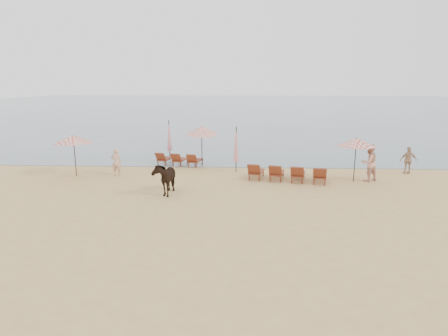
{
  "coord_description": "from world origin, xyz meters",
  "views": [
    {
      "loc": [
        0.73,
        -11.58,
        4.84
      ],
      "look_at": [
        0.0,
        5.0,
        1.1
      ],
      "focal_mm": 30.0,
      "sensor_mm": 36.0,
      "label": 1
    }
  ],
  "objects_px": {
    "beachgoer_right_b": "(408,160)",
    "umbrella_closed_right": "(236,144)",
    "umbrella_open_left_a": "(73,139)",
    "cow": "(165,177)",
    "lounger_cluster_right": "(287,173)",
    "umbrella_closed_left": "(169,136)",
    "umbrella_open_left_b": "(202,130)",
    "umbrella_open_right": "(356,142)",
    "beachgoer_left": "(116,162)",
    "lounger_cluster_left": "(179,159)",
    "beachgoer_right_a": "(369,162)"
  },
  "relations": [
    {
      "from": "umbrella_open_left_a",
      "to": "umbrella_closed_right",
      "type": "xyz_separation_m",
      "value": [
        8.58,
        1.26,
        -0.42
      ]
    },
    {
      "from": "umbrella_open_left_a",
      "to": "beachgoer_left",
      "type": "relative_size",
      "value": 1.5
    },
    {
      "from": "umbrella_closed_right",
      "to": "umbrella_closed_left",
      "type": "bearing_deg",
      "value": 143.46
    },
    {
      "from": "umbrella_open_left_a",
      "to": "lounger_cluster_left",
      "type": "bearing_deg",
      "value": 21.46
    },
    {
      "from": "lounger_cluster_left",
      "to": "umbrella_closed_right",
      "type": "bearing_deg",
      "value": -12.42
    },
    {
      "from": "umbrella_closed_right",
      "to": "beachgoer_left",
      "type": "xyz_separation_m",
      "value": [
        -6.45,
        -1.0,
        -0.83
      ]
    },
    {
      "from": "umbrella_open_right",
      "to": "umbrella_closed_left",
      "type": "bearing_deg",
      "value": 135.76
    },
    {
      "from": "lounger_cluster_right",
      "to": "umbrella_closed_right",
      "type": "xyz_separation_m",
      "value": [
        -2.62,
        1.86,
        1.15
      ]
    },
    {
      "from": "umbrella_open_right",
      "to": "beachgoer_left",
      "type": "height_order",
      "value": "umbrella_open_right"
    },
    {
      "from": "umbrella_closed_right",
      "to": "cow",
      "type": "bearing_deg",
      "value": -125.86
    },
    {
      "from": "umbrella_open_left_b",
      "to": "beachgoer_right_b",
      "type": "distance_m",
      "value": 11.75
    },
    {
      "from": "beachgoer_right_b",
      "to": "umbrella_closed_right",
      "type": "bearing_deg",
      "value": 3.49
    },
    {
      "from": "umbrella_closed_right",
      "to": "cow",
      "type": "xyz_separation_m",
      "value": [
        -3.13,
        -4.33,
        -0.83
      ]
    },
    {
      "from": "lounger_cluster_left",
      "to": "cow",
      "type": "relative_size",
      "value": 1.61
    },
    {
      "from": "umbrella_closed_left",
      "to": "beachgoer_right_b",
      "type": "distance_m",
      "value": 14.17
    },
    {
      "from": "umbrella_open_right",
      "to": "umbrella_closed_left",
      "type": "xyz_separation_m",
      "value": [
        -10.32,
        5.04,
        -0.41
      ]
    },
    {
      "from": "umbrella_closed_left",
      "to": "umbrella_open_left_a",
      "type": "bearing_deg",
      "value": -133.46
    },
    {
      "from": "umbrella_open_left_a",
      "to": "umbrella_open_left_b",
      "type": "xyz_separation_m",
      "value": [
        6.49,
        3.04,
        0.14
      ]
    },
    {
      "from": "cow",
      "to": "lounger_cluster_left",
      "type": "bearing_deg",
      "value": 94.31
    },
    {
      "from": "umbrella_closed_left",
      "to": "beachgoer_right_a",
      "type": "height_order",
      "value": "umbrella_closed_left"
    },
    {
      "from": "beachgoer_right_a",
      "to": "umbrella_open_right",
      "type": "bearing_deg",
      "value": -10.12
    },
    {
      "from": "beachgoer_left",
      "to": "lounger_cluster_left",
      "type": "bearing_deg",
      "value": -142.76
    },
    {
      "from": "lounger_cluster_right",
      "to": "umbrella_closed_left",
      "type": "height_order",
      "value": "umbrella_closed_left"
    },
    {
      "from": "umbrella_open_right",
      "to": "umbrella_open_left_b",
      "type": "bearing_deg",
      "value": 137.73
    },
    {
      "from": "umbrella_open_left_a",
      "to": "beachgoer_right_b",
      "type": "distance_m",
      "value": 18.11
    },
    {
      "from": "umbrella_open_right",
      "to": "umbrella_closed_left",
      "type": "height_order",
      "value": "umbrella_closed_left"
    },
    {
      "from": "umbrella_open_left_a",
      "to": "umbrella_closed_right",
      "type": "relative_size",
      "value": 0.87
    },
    {
      "from": "umbrella_open_left_b",
      "to": "lounger_cluster_left",
      "type": "bearing_deg",
      "value": 164.31
    },
    {
      "from": "lounger_cluster_right",
      "to": "umbrella_closed_right",
      "type": "height_order",
      "value": "umbrella_closed_right"
    },
    {
      "from": "umbrella_open_left_a",
      "to": "umbrella_closed_left",
      "type": "bearing_deg",
      "value": 38.67
    },
    {
      "from": "lounger_cluster_right",
      "to": "umbrella_closed_right",
      "type": "bearing_deg",
      "value": 157.47
    },
    {
      "from": "umbrella_open_left_b",
      "to": "beachgoer_right_a",
      "type": "distance_m",
      "value": 9.55
    },
    {
      "from": "umbrella_open_left_b",
      "to": "cow",
      "type": "xyz_separation_m",
      "value": [
        -1.04,
        -6.12,
        -1.39
      ]
    },
    {
      "from": "lounger_cluster_right",
      "to": "umbrella_closed_left",
      "type": "bearing_deg",
      "value": 156.72
    },
    {
      "from": "lounger_cluster_right",
      "to": "beachgoer_right_a",
      "type": "bearing_deg",
      "value": 16.18
    },
    {
      "from": "umbrella_open_left_a",
      "to": "beachgoer_right_b",
      "type": "height_order",
      "value": "umbrella_open_left_a"
    },
    {
      "from": "umbrella_closed_left",
      "to": "umbrella_open_right",
      "type": "bearing_deg",
      "value": -26.02
    },
    {
      "from": "lounger_cluster_right",
      "to": "beachgoer_right_b",
      "type": "distance_m",
      "value": 7.09
    },
    {
      "from": "umbrella_open_left_b",
      "to": "umbrella_closed_right",
      "type": "bearing_deg",
      "value": -63.08
    },
    {
      "from": "umbrella_open_left_a",
      "to": "umbrella_open_left_b",
      "type": "distance_m",
      "value": 7.16
    },
    {
      "from": "lounger_cluster_left",
      "to": "beachgoer_right_a",
      "type": "bearing_deg",
      "value": -5.07
    },
    {
      "from": "beachgoer_left",
      "to": "beachgoer_right_a",
      "type": "distance_m",
      "value": 13.22
    },
    {
      "from": "umbrella_open_left_a",
      "to": "cow",
      "type": "distance_m",
      "value": 6.38
    },
    {
      "from": "cow",
      "to": "beachgoer_right_a",
      "type": "relative_size",
      "value": 0.93
    },
    {
      "from": "lounger_cluster_left",
      "to": "beachgoer_right_a",
      "type": "xyz_separation_m",
      "value": [
        10.23,
        -3.22,
        0.56
      ]
    },
    {
      "from": "cow",
      "to": "lounger_cluster_right",
      "type": "bearing_deg",
      "value": 24.32
    },
    {
      "from": "umbrella_closed_left",
      "to": "umbrella_closed_right",
      "type": "xyz_separation_m",
      "value": [
        4.34,
        -3.22,
        -0.03
      ]
    },
    {
      "from": "umbrella_open_left_a",
      "to": "beachgoer_right_a",
      "type": "relative_size",
      "value": 1.17
    },
    {
      "from": "umbrella_closed_right",
      "to": "cow",
      "type": "distance_m",
      "value": 5.41
    },
    {
      "from": "umbrella_open_left_a",
      "to": "cow",
      "type": "height_order",
      "value": "umbrella_open_left_a"
    }
  ]
}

